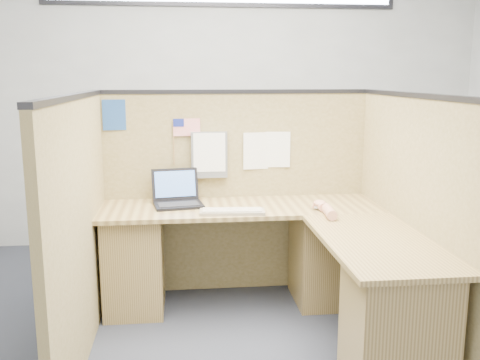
{
  "coord_description": "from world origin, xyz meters",
  "views": [
    {
      "loc": [
        -0.4,
        -2.95,
        1.63
      ],
      "look_at": [
        -0.02,
        0.5,
        0.95
      ],
      "focal_mm": 40.0,
      "sensor_mm": 36.0,
      "label": 1
    }
  ],
  "objects": [
    {
      "name": "floor",
      "position": [
        0.0,
        0.0,
        0.0
      ],
      "size": [
        5.0,
        5.0,
        0.0
      ],
      "primitive_type": "plane",
      "color": "#21232F",
      "rests_on": "ground"
    },
    {
      "name": "wall_back",
      "position": [
        0.0,
        2.25,
        1.4
      ],
      "size": [
        5.0,
        0.0,
        5.0
      ],
      "primitive_type": "plane",
      "rotation": [
        1.57,
        0.0,
        0.0
      ],
      "color": "#9EA1A3",
      "rests_on": "floor"
    },
    {
      "name": "wall_front",
      "position": [
        0.0,
        -2.25,
        1.4
      ],
      "size": [
        5.0,
        0.0,
        5.0
      ],
      "primitive_type": "plane",
      "rotation": [
        -1.57,
        0.0,
        0.0
      ],
      "color": "#9EA1A3",
      "rests_on": "floor"
    },
    {
      "name": "cubicle_partitions",
      "position": [
        0.0,
        0.43,
        0.77
      ],
      "size": [
        2.06,
        1.83,
        1.53
      ],
      "color": "olive",
      "rests_on": "floor"
    },
    {
      "name": "l_desk",
      "position": [
        0.18,
        0.29,
        0.39
      ],
      "size": [
        1.95,
        1.75,
        0.73
      ],
      "color": "brown",
      "rests_on": "floor"
    },
    {
      "name": "laptop",
      "position": [
        -0.43,
        0.78,
        0.79
      ],
      "size": [
        0.37,
        0.36,
        0.24
      ],
      "rotation": [
        0.0,
        0.0,
        0.15
      ],
      "color": "black",
      "rests_on": "l_desk"
    },
    {
      "name": "keyboard",
      "position": [
        -0.08,
        0.48,
        0.74
      ],
      "size": [
        0.44,
        0.18,
        0.03
      ],
      "rotation": [
        0.0,
        0.0,
        -0.08
      ],
      "color": "gray",
      "rests_on": "l_desk"
    },
    {
      "name": "mouse",
      "position": [
        0.53,
        0.51,
        0.75
      ],
      "size": [
        0.1,
        0.06,
        0.04
      ],
      "primitive_type": "ellipsoid",
      "rotation": [
        0.0,
        0.0,
        -0.02
      ],
      "color": "#B3B3B7",
      "rests_on": "l_desk"
    },
    {
      "name": "hand_forearm",
      "position": [
        0.54,
        0.39,
        0.76
      ],
      "size": [
        0.1,
        0.35,
        0.07
      ],
      "color": "tan",
      "rests_on": "l_desk"
    },
    {
      "name": "blue_poster",
      "position": [
        -0.88,
        0.97,
        1.35
      ],
      "size": [
        0.16,
        0.02,
        0.22
      ],
      "primitive_type": "cube",
      "rotation": [
        0.0,
        0.0,
        0.07
      ],
      "color": "navy",
      "rests_on": "cubicle_partitions"
    },
    {
      "name": "american_flag",
      "position": [
        -0.39,
        0.96,
        1.25
      ],
      "size": [
        0.2,
        0.01,
        0.34
      ],
      "color": "olive",
      "rests_on": "cubicle_partitions"
    },
    {
      "name": "file_holder",
      "position": [
        -0.2,
        0.94,
        1.06
      ],
      "size": [
        0.26,
        0.05,
        0.34
      ],
      "color": "slate",
      "rests_on": "cubicle_partitions"
    },
    {
      "name": "paper_left",
      "position": [
        0.16,
        0.97,
        1.08
      ],
      "size": [
        0.22,
        0.03,
        0.28
      ],
      "primitive_type": "cube",
      "rotation": [
        0.0,
        0.0,
        0.1
      ],
      "color": "white",
      "rests_on": "cubicle_partitions"
    },
    {
      "name": "paper_right",
      "position": [
        0.3,
        0.97,
        1.09
      ],
      "size": [
        0.21,
        0.02,
        0.27
      ],
      "primitive_type": "cube",
      "rotation": [
        0.0,
        0.0,
        -0.09
      ],
      "color": "white",
      "rests_on": "cubicle_partitions"
    }
  ]
}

